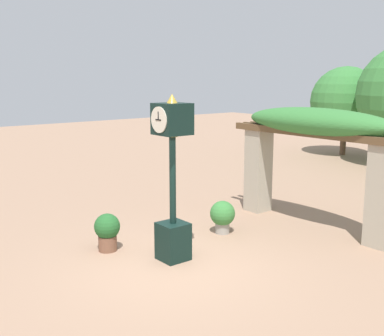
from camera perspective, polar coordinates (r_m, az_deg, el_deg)
name	(u,v)px	position (r m, az deg, el deg)	size (l,w,h in m)	color
ground_plane	(176,267)	(9.79, -1.93, -11.65)	(60.00, 60.00, 0.00)	#9E7A60
pedestal_clock	(173,179)	(9.69, -2.31, -1.37)	(0.62, 0.67, 3.41)	black
pergola	(315,140)	(12.22, 14.40, 3.28)	(4.92, 1.16, 3.00)	#A89E89
potted_plant_near_left	(222,215)	(11.66, 3.63, -5.60)	(0.61, 0.61, 0.80)	gray
potted_plant_near_right	(107,230)	(10.66, -10.01, -7.29)	(0.56, 0.56, 0.83)	brown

